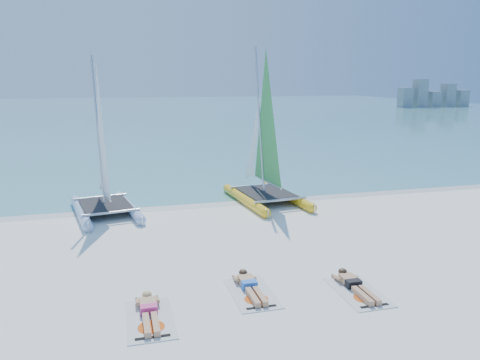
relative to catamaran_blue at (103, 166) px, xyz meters
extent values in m
plane|color=white|center=(3.35, -5.03, -1.82)|extent=(140.00, 140.00, 0.00)
cube|color=#75C3BF|center=(3.35, 57.97, -1.82)|extent=(140.00, 115.00, 0.01)
cube|color=beige|center=(3.35, 0.47, -1.82)|extent=(140.00, 1.40, 0.01)
cube|color=gray|center=(51.35, 56.97, -0.07)|extent=(2.00, 2.00, 3.50)
cube|color=gray|center=(54.35, 56.97, 0.68)|extent=(2.00, 2.00, 5.00)
cube|color=gray|center=(57.35, 56.97, -0.42)|extent=(2.00, 2.00, 2.80)
cube|color=gray|center=(60.35, 56.97, 0.28)|extent=(2.00, 2.00, 4.20)
cube|color=gray|center=(63.35, 56.97, -0.32)|extent=(2.00, 2.00, 3.00)
cylinder|color=#B9D6F3|center=(-0.87, -0.25, -1.65)|extent=(1.05, 4.01, 0.35)
cone|color=#B9D6F3|center=(-1.25, 1.93, -1.65)|extent=(0.42, 0.56, 0.34)
cylinder|color=#B9D6F3|center=(0.90, 0.07, -1.65)|extent=(1.05, 4.01, 0.35)
cone|color=#B9D6F3|center=(0.51, 2.24, -1.65)|extent=(0.42, 0.56, 0.34)
cube|color=black|center=(0.02, -0.09, -1.44)|extent=(2.08, 2.47, 0.03)
cylinder|color=silver|center=(-0.11, 0.62, 1.32)|extent=(0.27, 1.05, 5.53)
cylinder|color=yellow|center=(5.51, -0.07, -1.63)|extent=(0.83, 4.34, 0.38)
cone|color=yellow|center=(5.26, 2.30, -1.63)|extent=(0.42, 0.59, 0.36)
cylinder|color=yellow|center=(7.44, 0.13, -1.63)|extent=(0.83, 4.34, 0.38)
cone|color=yellow|center=(7.19, 2.50, -1.63)|extent=(0.42, 0.59, 0.36)
cube|color=black|center=(6.48, 0.03, -1.41)|extent=(2.10, 2.56, 0.03)
cylinder|color=silver|center=(6.39, 0.80, 1.56)|extent=(0.21, 1.14, 5.96)
cube|color=silver|center=(1.04, -8.67, -1.81)|extent=(1.00, 1.85, 0.02)
cube|color=tan|center=(1.04, -8.24, -1.70)|extent=(0.36, 0.55, 0.17)
cube|color=#DA337B|center=(1.04, -8.44, -1.70)|extent=(0.37, 0.22, 0.17)
cube|color=tan|center=(1.04, -9.04, -1.74)|extent=(0.31, 0.85, 0.13)
sphere|color=tan|center=(1.04, -7.87, -1.66)|extent=(0.21, 0.21, 0.21)
ellipsoid|color=tan|center=(1.04, -7.86, -1.62)|extent=(0.22, 0.24, 0.15)
cube|color=silver|center=(3.49, -8.03, -1.81)|extent=(1.00, 1.85, 0.02)
cube|color=tan|center=(3.49, -7.60, -1.70)|extent=(0.36, 0.55, 0.17)
cube|color=blue|center=(3.49, -7.80, -1.70)|extent=(0.37, 0.22, 0.17)
cube|color=tan|center=(3.49, -8.40, -1.74)|extent=(0.31, 0.85, 0.13)
sphere|color=tan|center=(3.49, -7.23, -1.66)|extent=(0.21, 0.21, 0.21)
ellipsoid|color=#372314|center=(3.49, -7.22, -1.62)|extent=(0.22, 0.24, 0.15)
cube|color=silver|center=(5.98, -8.62, -1.81)|extent=(1.00, 1.85, 0.02)
cube|color=tan|center=(5.98, -8.19, -1.70)|extent=(0.36, 0.55, 0.17)
cube|color=black|center=(5.98, -8.39, -1.70)|extent=(0.37, 0.22, 0.17)
cube|color=tan|center=(5.98, -8.99, -1.74)|extent=(0.31, 0.85, 0.13)
sphere|color=tan|center=(5.98, -7.82, -1.66)|extent=(0.21, 0.21, 0.21)
ellipsoid|color=#372314|center=(5.98, -7.81, -1.62)|extent=(0.22, 0.24, 0.15)
camera|label=1|loc=(0.55, -17.96, 3.20)|focal=35.00mm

